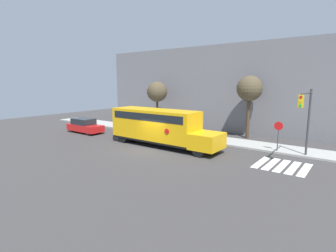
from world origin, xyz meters
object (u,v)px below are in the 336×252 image
at_px(stop_sign, 278,132).
at_px(tree_far_sidewalk, 157,92).
at_px(parked_car, 85,126).
at_px(traffic_light, 306,113).
at_px(tree_near_sidewalk, 249,89).
at_px(school_bus, 159,125).

height_order(stop_sign, tree_far_sidewalk, tree_far_sidewalk).
distance_m(parked_car, traffic_light, 22.02).
bearing_deg(parked_car, tree_near_sidewalk, 26.96).
bearing_deg(traffic_light, school_bus, -166.90).
xyz_separation_m(traffic_light, tree_near_sidewalk, (-5.97, 5.15, 1.47)).
height_order(traffic_light, tree_near_sidewalk, tree_near_sidewalk).
xyz_separation_m(school_bus, tree_far_sidewalk, (-6.13, 7.32, 2.59)).
relative_size(school_bus, parked_car, 2.35).
distance_m(school_bus, traffic_light, 11.60).
xyz_separation_m(traffic_light, tree_far_sidewalk, (-17.32, 4.71, 0.97)).
xyz_separation_m(school_bus, stop_sign, (9.12, 3.81, -0.17)).
bearing_deg(parked_car, school_bus, 1.28).
xyz_separation_m(school_bus, parked_car, (-10.49, -0.23, -1.04)).
relative_size(tree_near_sidewalk, tree_far_sidewalk, 1.10).
height_order(school_bus, traffic_light, traffic_light).
bearing_deg(tree_near_sidewalk, traffic_light, -40.78).
bearing_deg(parked_car, stop_sign, 11.66).
relative_size(traffic_light, tree_near_sidewalk, 0.82).
xyz_separation_m(stop_sign, tree_near_sidewalk, (-3.91, 3.94, 3.26)).
distance_m(stop_sign, traffic_light, 2.99).
distance_m(tree_near_sidewalk, tree_far_sidewalk, 11.36).
bearing_deg(parked_car, traffic_light, 7.46).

